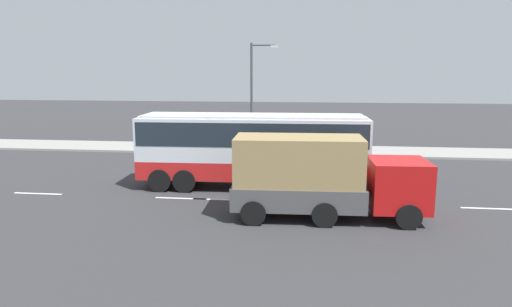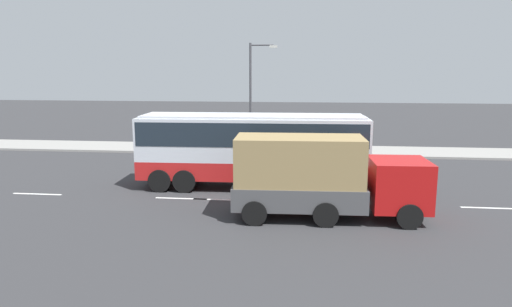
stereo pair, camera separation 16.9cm
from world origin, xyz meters
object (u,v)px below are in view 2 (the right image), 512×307
Objects in this scene: coach_bus at (253,143)px; pedestrian_near_curb at (234,135)px; cargo_truck at (322,176)px; street_lamp at (253,91)px.

pedestrian_near_curb is (-2.61, 10.55, -1.13)m from coach_bus.
cargo_truck is 1.03× the size of street_lamp.
street_lamp reaches higher than pedestrian_near_curb.
pedestrian_near_curb is 4.07m from street_lamp.
cargo_truck is 4.53× the size of pedestrian_near_curb.
pedestrian_near_curb is (-5.88, 14.95, -0.58)m from cargo_truck.
coach_bus is 6.69× the size of pedestrian_near_curb.
coach_bus reaches higher than pedestrian_near_curb.
cargo_truck is at bearing -55.02° from coach_bus.
coach_bus is at bearing -83.67° from street_lamp.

